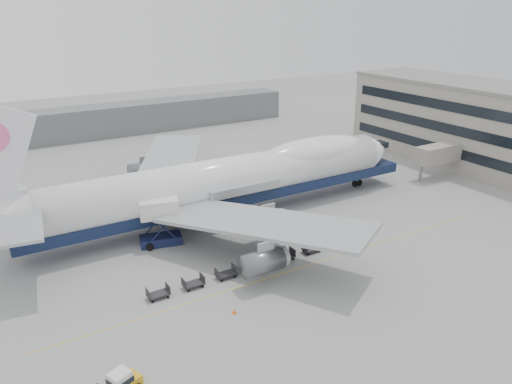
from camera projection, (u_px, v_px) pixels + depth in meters
ground at (273, 248)px, 63.45m from camera, size 260.00×260.00×0.00m
apron_line at (301, 268)px, 58.64m from camera, size 60.00×0.15×0.01m
hangar at (68, 125)px, 113.35m from camera, size 110.00×8.00×7.00m
airliner at (231, 179)px, 71.39m from camera, size 67.00×55.30×19.98m
catering_truck at (159, 219)px, 63.36m from camera, size 5.68×4.46×6.15m
baggage_tug at (122, 383)px, 39.50m from camera, size 3.08×2.35×2.00m
traffic_cone at (234, 311)px, 49.88m from camera, size 0.39×0.39×0.57m
dolly_0 at (158, 294)px, 52.43m from camera, size 2.30×1.35×1.30m
dolly_1 at (193, 283)px, 54.40m from camera, size 2.30×1.35×1.30m
dolly_2 at (226, 273)px, 56.36m from camera, size 2.30×1.35×1.30m
dolly_3 at (256, 264)px, 58.33m from camera, size 2.30×1.35×1.30m
dolly_4 at (285, 256)px, 60.29m from camera, size 2.30×1.35×1.30m
dolly_5 at (312, 248)px, 62.26m from camera, size 2.30×1.35×1.30m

